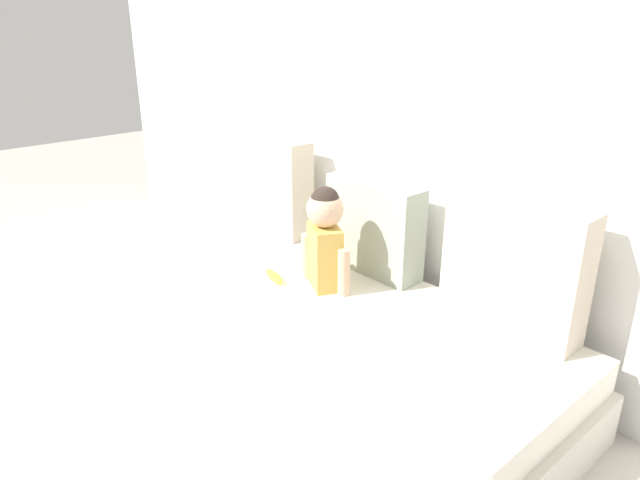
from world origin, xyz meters
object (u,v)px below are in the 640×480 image
Objects in this scene: couch at (322,325)px; throw_pillow_left at (278,186)px; throw_pillow_right at (514,266)px; throw_pillow_center at (374,227)px; banana at (274,276)px; toddler at (325,235)px.

throw_pillow_left reaches higher than couch.
couch is 4.22× the size of throw_pillow_right.
couch is 0.54m from throw_pillow_center.
throw_pillow_left is 3.27× the size of banana.
banana is at bearing -40.36° from throw_pillow_left.
throw_pillow_center is at bearing 61.60° from banana.
couch is at bearing -57.83° from toddler.
throw_pillow_left reaches higher than throw_pillow_right.
throw_pillow_left is at bearing 180.00° from throw_pillow_right.
banana is (-1.00, -0.44, -0.26)m from throw_pillow_right.
banana is (-0.21, -0.14, -0.24)m from toddler.
throw_pillow_center is at bearing 90.00° from couch.
throw_pillow_right reaches higher than banana.
throw_pillow_center is (0.00, 0.35, 0.42)m from couch.
throw_pillow_right is at bearing 0.00° from throw_pillow_left.
throw_pillow_right is (0.76, 0.35, 0.46)m from couch.
throw_pillow_center reaches higher than banana.
throw_pillow_left reaches higher than throw_pillow_center.
couch is 4.69× the size of throw_pillow_center.
banana is (-0.24, -0.44, -0.21)m from throw_pillow_center.
throw_pillow_right reaches higher than couch.
throw_pillow_left reaches higher than toddler.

